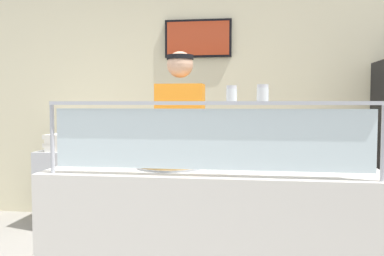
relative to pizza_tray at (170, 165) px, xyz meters
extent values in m
cube|color=beige|center=(0.27, 2.29, 0.38)|extent=(6.38, 0.08, 2.70)
cube|color=black|center=(-0.11, 2.23, 1.11)|extent=(0.76, 0.04, 0.43)
cube|color=#B23819|center=(-0.11, 2.21, 1.11)|extent=(0.71, 0.01, 0.38)
cube|color=silver|center=(0.27, 0.03, -0.49)|extent=(1.98, 0.76, 0.95)
cylinder|color=#B2B5BC|center=(-0.62, -0.29, 0.19)|extent=(0.02, 0.02, 0.41)
cylinder|color=#B2B5BC|center=(1.16, -0.29, 0.19)|extent=(0.02, 0.02, 0.41)
cube|color=silver|center=(0.27, -0.29, 0.19)|extent=(1.72, 0.01, 0.33)
cube|color=#B2B5BC|center=(0.27, -0.29, 0.38)|extent=(1.78, 0.06, 0.02)
cylinder|color=#9EA0A8|center=(0.00, 0.00, -0.01)|extent=(0.41, 0.41, 0.01)
cylinder|color=tan|center=(0.00, 0.00, 0.00)|extent=(0.38, 0.38, 0.02)
cylinder|color=gold|center=(0.00, 0.00, 0.02)|extent=(0.33, 0.33, 0.01)
cube|color=#ADAFB7|center=(0.00, -0.02, 0.02)|extent=(0.13, 0.29, 0.01)
cylinder|color=white|center=(0.39, -0.29, 0.42)|extent=(0.06, 0.06, 0.07)
cylinder|color=white|center=(0.39, -0.29, 0.41)|extent=(0.05, 0.05, 0.04)
cylinder|color=silver|center=(0.39, -0.29, 0.47)|extent=(0.05, 0.05, 0.02)
cylinder|color=white|center=(0.56, -0.29, 0.43)|extent=(0.06, 0.06, 0.07)
cylinder|color=red|center=(0.56, -0.29, 0.42)|extent=(0.05, 0.05, 0.05)
cylinder|color=silver|center=(0.56, -0.29, 0.47)|extent=(0.06, 0.06, 0.02)
cylinder|color=#23232D|center=(-0.18, 0.79, -0.49)|extent=(0.13, 0.13, 0.95)
cylinder|color=#23232D|center=(0.04, 0.79, -0.49)|extent=(0.13, 0.13, 0.95)
cube|color=orange|center=(-0.07, 0.79, 0.26)|extent=(0.38, 0.21, 0.55)
sphere|color=tan|center=(-0.07, 0.79, 0.69)|extent=(0.21, 0.21, 0.21)
cylinder|color=black|center=(-0.07, 0.79, 0.75)|extent=(0.21, 0.21, 0.04)
cylinder|color=tan|center=(0.11, 0.57, 0.16)|extent=(0.08, 0.34, 0.08)
cube|color=#B7BABF|center=(-1.42, 1.80, -0.55)|extent=(0.70, 0.55, 0.83)
cube|color=silver|center=(-1.41, 1.80, -0.11)|extent=(0.47, 0.47, 0.04)
cube|color=silver|center=(-1.43, 1.80, -0.06)|extent=(0.48, 0.48, 0.04)
cube|color=silver|center=(-1.41, 1.80, -0.02)|extent=(0.47, 0.47, 0.04)
cube|color=silver|center=(-1.44, 1.80, 0.03)|extent=(0.47, 0.47, 0.04)
camera|label=1|loc=(0.50, -2.52, 0.38)|focal=39.19mm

